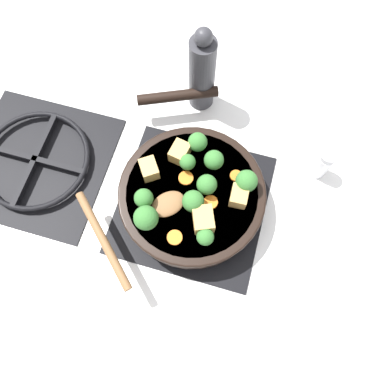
# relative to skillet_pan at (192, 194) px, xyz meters

# --- Properties ---
(ground_plane) EXTENTS (2.40, 2.40, 0.00)m
(ground_plane) POSITION_rel_skillet_pan_xyz_m (-0.00, -0.00, -0.06)
(ground_plane) COLOR white
(front_burner_grate) EXTENTS (0.31, 0.31, 0.03)m
(front_burner_grate) POSITION_rel_skillet_pan_xyz_m (-0.00, -0.00, -0.04)
(front_burner_grate) COLOR black
(front_burner_grate) RESTS_ON ground_plane
(rear_burner_grate) EXTENTS (0.31, 0.31, 0.03)m
(rear_burner_grate) POSITION_rel_skillet_pan_xyz_m (-0.00, 0.36, -0.04)
(rear_burner_grate) COLOR black
(rear_burner_grate) RESTS_ON ground_plane
(skillet_pan) EXTENTS (0.41, 0.33, 0.05)m
(skillet_pan) POSITION_rel_skillet_pan_xyz_m (0.00, 0.00, 0.00)
(skillet_pan) COLOR black
(skillet_pan) RESTS_ON front_burner_grate
(wooden_spoon) EXTENTS (0.22, 0.22, 0.02)m
(wooden_spoon) POSITION_rel_skillet_pan_xyz_m (-0.10, 0.09, 0.03)
(wooden_spoon) COLOR brown
(wooden_spoon) RESTS_ON skillet_pan
(tofu_cube_center_large) EXTENTS (0.05, 0.04, 0.03)m
(tofu_cube_center_large) POSITION_rel_skillet_pan_xyz_m (0.07, 0.04, 0.04)
(tofu_cube_center_large) COLOR tan
(tofu_cube_center_large) RESTS_ON skillet_pan
(tofu_cube_near_handle) EXTENTS (0.04, 0.03, 0.03)m
(tofu_cube_near_handle) POSITION_rel_skillet_pan_xyz_m (0.01, -0.09, 0.04)
(tofu_cube_near_handle) COLOR tan
(tofu_cube_near_handle) RESTS_ON skillet_pan
(tofu_cube_east_chunk) EXTENTS (0.06, 0.05, 0.04)m
(tofu_cube_east_chunk) POSITION_rel_skillet_pan_xyz_m (-0.06, -0.04, 0.04)
(tofu_cube_east_chunk) COLOR tan
(tofu_cube_east_chunk) RESTS_ON skillet_pan
(tofu_cube_west_chunk) EXTENTS (0.05, 0.05, 0.03)m
(tofu_cube_west_chunk) POSITION_rel_skillet_pan_xyz_m (0.02, 0.09, 0.04)
(tofu_cube_west_chunk) COLOR tan
(tofu_cube_west_chunk) RESTS_ON skillet_pan
(broccoli_floret_near_spoon) EXTENTS (0.03, 0.03, 0.04)m
(broccoli_floret_near_spoon) POSITION_rel_skillet_pan_xyz_m (0.05, 0.02, 0.05)
(broccoli_floret_near_spoon) COLOR #709956
(broccoli_floret_near_spoon) RESTS_ON skillet_pan
(broccoli_floret_center_top) EXTENTS (0.04, 0.04, 0.05)m
(broccoli_floret_center_top) POSITION_rel_skillet_pan_xyz_m (0.09, 0.01, 0.05)
(broccoli_floret_center_top) COLOR #709956
(broccoli_floret_center_top) RESTS_ON skillet_pan
(broccoli_floret_east_rim) EXTENTS (0.04, 0.04, 0.04)m
(broccoli_floret_east_rim) POSITION_rel_skillet_pan_xyz_m (-0.05, 0.08, 0.05)
(broccoli_floret_east_rim) COLOR #709956
(broccoli_floret_east_rim) RESTS_ON skillet_pan
(broccoli_floret_west_rim) EXTENTS (0.04, 0.04, 0.05)m
(broccoli_floret_west_rim) POSITION_rel_skillet_pan_xyz_m (0.01, -0.03, 0.05)
(broccoli_floret_west_rim) COLOR #709956
(broccoli_floret_west_rim) RESTS_ON skillet_pan
(broccoli_floret_north_edge) EXTENTS (0.04, 0.04, 0.05)m
(broccoli_floret_north_edge) POSITION_rel_skillet_pan_xyz_m (-0.03, -0.01, 0.05)
(broccoli_floret_north_edge) COLOR #709956
(broccoli_floret_north_edge) RESTS_ON skillet_pan
(broccoli_floret_south_cluster) EXTENTS (0.03, 0.03, 0.04)m
(broccoli_floret_south_cluster) POSITION_rel_skillet_pan_xyz_m (-0.09, -0.05, 0.05)
(broccoli_floret_south_cluster) COLOR #709956
(broccoli_floret_south_cluster) RESTS_ON skillet_pan
(broccoli_floret_mid_floret) EXTENTS (0.04, 0.04, 0.05)m
(broccoli_floret_mid_floret) POSITION_rel_skillet_pan_xyz_m (0.04, -0.10, 0.05)
(broccoli_floret_mid_floret) COLOR #709956
(broccoli_floret_mid_floret) RESTS_ON skillet_pan
(broccoli_floret_small_inner) EXTENTS (0.04, 0.04, 0.05)m
(broccoli_floret_small_inner) POSITION_rel_skillet_pan_xyz_m (0.06, -0.03, 0.05)
(broccoli_floret_small_inner) COLOR #709956
(broccoli_floret_small_inner) RESTS_ON skillet_pan
(broccoli_floret_tall_stem) EXTENTS (0.05, 0.05, 0.05)m
(broccoli_floret_tall_stem) POSITION_rel_skillet_pan_xyz_m (-0.09, 0.06, 0.05)
(broccoli_floret_tall_stem) COLOR #709956
(broccoli_floret_tall_stem) RESTS_ON skillet_pan
(carrot_slice_orange_thin) EXTENTS (0.03, 0.03, 0.01)m
(carrot_slice_orange_thin) POSITION_rel_skillet_pan_xyz_m (-0.01, -0.04, 0.02)
(carrot_slice_orange_thin) COLOR orange
(carrot_slice_orange_thin) RESTS_ON skillet_pan
(carrot_slice_near_center) EXTENTS (0.03, 0.03, 0.01)m
(carrot_slice_near_center) POSITION_rel_skillet_pan_xyz_m (0.02, 0.02, 0.02)
(carrot_slice_near_center) COLOR orange
(carrot_slice_near_center) RESTS_ON skillet_pan
(carrot_slice_edge_slice) EXTENTS (0.02, 0.02, 0.01)m
(carrot_slice_edge_slice) POSITION_rel_skillet_pan_xyz_m (0.05, -0.08, 0.02)
(carrot_slice_edge_slice) COLOR orange
(carrot_slice_edge_slice) RESTS_ON skillet_pan
(carrot_slice_under_broccoli) EXTENTS (0.03, 0.03, 0.01)m
(carrot_slice_under_broccoli) POSITION_rel_skillet_pan_xyz_m (-0.10, 0.01, 0.02)
(carrot_slice_under_broccoli) COLOR orange
(carrot_slice_under_broccoli) RESTS_ON skillet_pan
(pepper_mill) EXTENTS (0.06, 0.06, 0.23)m
(pepper_mill) POSITION_rel_skillet_pan_xyz_m (0.26, 0.05, 0.05)
(pepper_mill) COLOR #333338
(pepper_mill) RESTS_ON ground_plane
(salt_shaker) EXTENTS (0.04, 0.04, 0.09)m
(salt_shaker) POSITION_rel_skillet_pan_xyz_m (0.15, -0.25, -0.01)
(salt_shaker) COLOR white
(salt_shaker) RESTS_ON ground_plane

